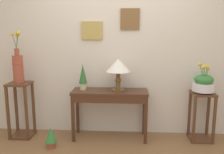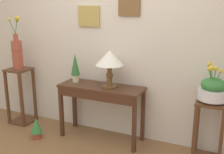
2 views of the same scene
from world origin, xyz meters
TOP-DOWN VIEW (x-y plane):
  - back_wall_with_art at (-0.00, 1.51)m, footprint 9.00×0.13m
  - console_table at (-0.12, 1.20)m, footprint 1.09×0.39m
  - table_lamp at (-0.00, 1.23)m, footprint 0.35×0.35m
  - potted_plant_on_console at (-0.51, 1.25)m, footprint 0.12×0.12m
  - pedestal_stand_left at (-1.45, 1.21)m, footprint 0.32×0.32m
  - flower_vase_tall_left at (-1.45, 1.21)m, footprint 0.16×0.19m
  - pedestal_stand_right at (1.21, 1.24)m, footprint 0.32×0.32m
  - planter_bowl_wide_right at (1.21, 1.24)m, footprint 0.31×0.31m
  - potted_plant_floor at (-0.90, 0.86)m, footprint 0.16×0.16m

SIDE VIEW (x-z plane):
  - potted_plant_floor at x=-0.90m, z-range 0.01..0.31m
  - pedestal_stand_right at x=1.21m, z-range 0.00..0.72m
  - pedestal_stand_left at x=-1.45m, z-range 0.00..0.83m
  - console_table at x=-0.12m, z-range 0.25..0.98m
  - planter_bowl_wide_right at x=1.21m, z-range 0.64..1.07m
  - potted_plant_on_console at x=-0.51m, z-range 0.75..1.13m
  - table_lamp at x=0.00m, z-range 0.84..1.31m
  - flower_vase_tall_left at x=-1.45m, z-range 0.71..1.46m
  - back_wall_with_art at x=0.00m, z-range 0.00..2.80m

